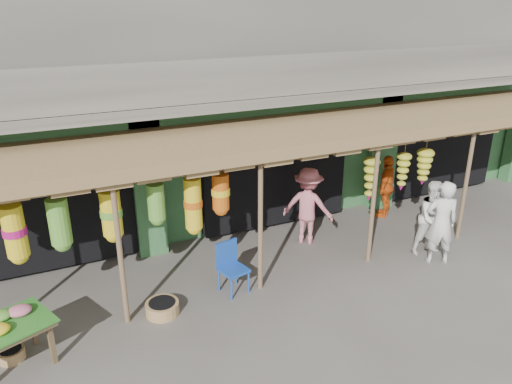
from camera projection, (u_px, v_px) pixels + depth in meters
name	position (u px, v px, depth m)	size (l,w,h in m)	color
ground	(322.00, 266.00, 10.23)	(80.00, 80.00, 0.00)	#514C47
building	(230.00, 69.00, 13.10)	(16.40, 6.80, 7.00)	gray
awning	(298.00, 136.00, 9.88)	(14.00, 2.70, 2.79)	brown
blue_chair	(231.00, 264.00, 9.22)	(0.56, 0.57, 0.97)	#1944A4
basket_mid	(162.00, 308.00, 8.66)	(0.58, 0.58, 0.22)	olive
basket_right	(11.00, 354.00, 7.58)	(0.40, 0.40, 0.18)	#A5734D
person_front	(441.00, 223.00, 10.09)	(0.65, 0.43, 1.78)	silver
person_right	(433.00, 218.00, 10.46)	(0.80, 0.62, 1.64)	white
person_vendor	(386.00, 186.00, 12.29)	(0.93, 0.39, 1.58)	#D85514
person_shopper	(308.00, 206.00, 10.93)	(1.13, 0.65, 1.75)	#C26670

